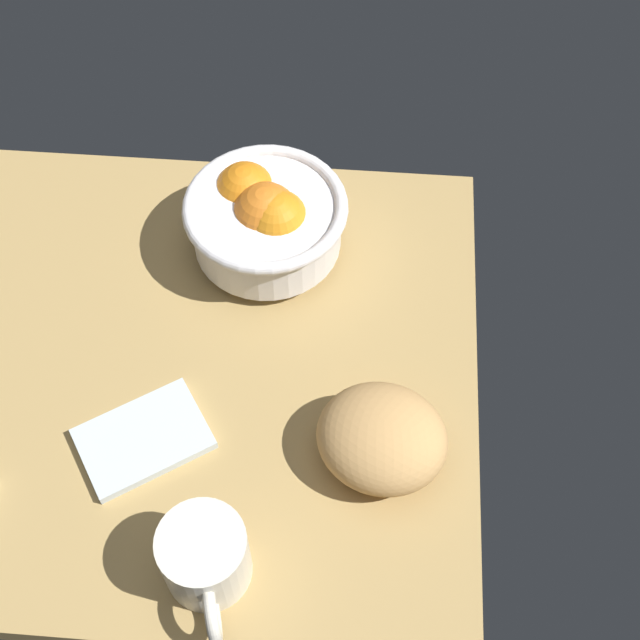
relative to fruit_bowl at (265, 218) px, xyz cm
name	(u,v)px	position (x,y,z in cm)	size (l,w,h in cm)	color
ground_plane	(126,365)	(-14.73, -17.34, -7.05)	(80.81, 62.01, 3.00)	tan
fruit_bowl	(265,218)	(0.00, 0.00, 0.00)	(19.51, 19.51, 10.41)	white
bread_loaf	(382,438)	(15.05, -26.93, -1.66)	(13.76, 12.50, 7.79)	tan
napkin_folded	(144,439)	(-10.37, -27.40, -4.96)	(13.34, 9.12, 1.19)	silver
mug	(205,559)	(-1.23, -41.08, -1.41)	(8.61, 12.58, 8.28)	silver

